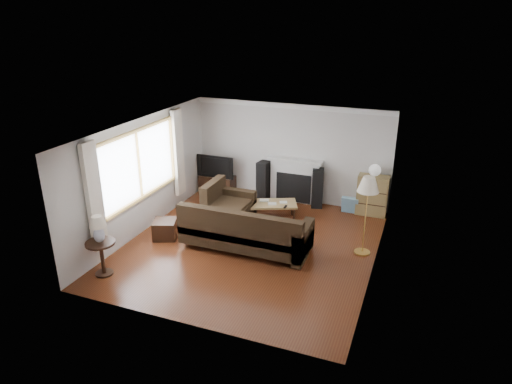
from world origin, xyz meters
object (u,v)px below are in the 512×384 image
at_px(side_table, 102,258).
at_px(floor_lamp, 365,216).
at_px(tv_stand, 217,184).
at_px(sectional_sofa, 246,229).
at_px(coffee_table, 273,211).
at_px(bookshelf, 372,195).

bearing_deg(side_table, floor_lamp, 30.16).
relative_size(tv_stand, sectional_sofa, 0.33).
bearing_deg(coffee_table, sectional_sofa, -114.88).
height_order(sectional_sofa, side_table, sectional_sofa).
relative_size(bookshelf, side_table, 1.47).
relative_size(bookshelf, coffee_table, 0.92).
xyz_separation_m(floor_lamp, side_table, (-4.37, -2.54, -0.48)).
height_order(tv_stand, side_table, side_table).
xyz_separation_m(sectional_sofa, floor_lamp, (2.27, 0.68, 0.36)).
bearing_deg(side_table, bookshelf, 46.78).
bearing_deg(tv_stand, floor_lamp, -25.16).
relative_size(coffee_table, floor_lamp, 0.65).
bearing_deg(tv_stand, sectional_sofa, -54.09).
height_order(bookshelf, floor_lamp, floor_lamp).
height_order(bookshelf, side_table, bookshelf).
relative_size(bookshelf, sectional_sofa, 0.35).
bearing_deg(sectional_sofa, coffee_table, 88.07).
distance_m(bookshelf, sectional_sofa, 3.44).
distance_m(coffee_table, side_table, 4.05).
relative_size(bookshelf, floor_lamp, 0.60).
bearing_deg(side_table, tv_stand, 87.66).
height_order(floor_lamp, side_table, floor_lamp).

